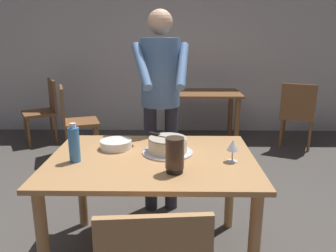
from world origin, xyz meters
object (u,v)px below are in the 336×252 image
main_dining_table (152,174)px  water_bottle (74,144)px  background_chair_1 (44,108)px  plate_stack (116,144)px  cake_knife (159,135)px  background_chair_2 (74,118)px  cake_on_platter (168,146)px  hurricane_lamp (175,155)px  person_cutting_cake (161,91)px  background_table (204,103)px  wine_glass_near (233,146)px  background_chair_0 (298,113)px

main_dining_table → water_bottle: 0.54m
background_chair_1 → plate_stack: bearing=-59.9°
cake_knife → background_chair_2: size_ratio=0.26×
plate_stack → background_chair_2: bearing=114.1°
cake_on_platter → background_chair_2: background_chair_2 is taller
cake_on_platter → background_chair_2: bearing=121.3°
water_bottle → background_chair_1: (-1.24, 2.76, -0.37)m
water_bottle → cake_on_platter: bearing=15.5°
cake_knife → background_chair_2: 2.32m
hurricane_lamp → person_cutting_cake: person_cutting_cake is taller
main_dining_table → background_table: main_dining_table is taller
wine_glass_near → background_chair_2: (-1.63, 2.16, -0.36)m
cake_knife → wine_glass_near: wine_glass_near is taller
water_bottle → background_table: water_bottle is taller
main_dining_table → cake_knife: cake_knife is taller
water_bottle → hurricane_lamp: size_ratio=1.19×
main_dining_table → background_chair_1: bearing=122.6°
water_bottle → person_cutting_cake: bearing=56.6°
background_table → background_chair_0: 1.27m
background_chair_0 → background_chair_1: (-3.54, 0.24, 0.00)m
cake_on_platter → person_cutting_cake: person_cutting_cake is taller
cake_on_platter → plate_stack: 0.38m
background_chair_2 → background_chair_0: bearing=6.7°
cake_on_platter → background_table: 2.62m
cake_on_platter → background_table: cake_on_platter is taller
main_dining_table → background_chair_2: size_ratio=1.49×
water_bottle → background_table: 2.94m
wine_glass_near → background_chair_0: 2.86m
cake_knife → background_chair_0: 2.95m
plate_stack → water_bottle: water_bottle is taller
cake_on_platter → person_cutting_cake: 0.68m
cake_knife → hurricane_lamp: 0.38m
cake_knife → person_cutting_cake: person_cutting_cake is taller
main_dining_table → background_table: bearing=77.8°
background_chair_0 → background_table: bearing=170.8°
person_cutting_cake → background_table: person_cutting_cake is taller
background_table → cake_on_platter: bearing=-100.4°
person_cutting_cake → background_chair_1: bearing=131.5°
cake_on_platter → cake_knife: bearing=147.0°
main_dining_table → cake_knife: 0.26m
water_bottle → wine_glass_near: bearing=0.8°
hurricane_lamp → plate_stack: bearing=134.3°
plate_stack → background_chair_0: 3.10m
cake_on_platter → background_chair_1: background_chair_1 is taller
background_chair_0 → background_chair_1: 3.55m
hurricane_lamp → background_table: bearing=81.6°
main_dining_table → plate_stack: (-0.26, 0.18, 0.14)m
main_dining_table → background_chair_0: size_ratio=1.49×
cake_knife → wine_glass_near: 0.51m
background_table → background_chair_2: 1.78m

